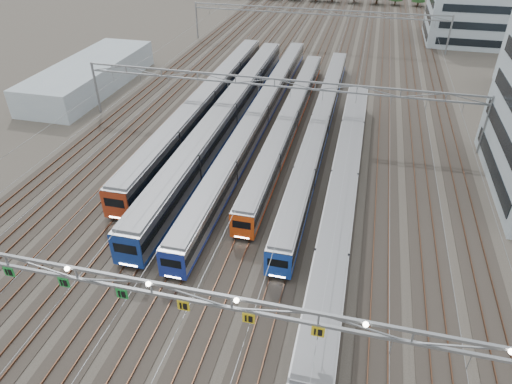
% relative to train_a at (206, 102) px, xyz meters
% --- Properties ---
extents(ground, '(400.00, 400.00, 0.00)m').
position_rel_train_a_xyz_m(ground, '(11.25, -42.84, -2.23)').
color(ground, '#47423A').
rests_on(ground, ground).
extents(track_bed, '(54.00, 260.00, 5.42)m').
position_rel_train_a_xyz_m(track_bed, '(11.25, 57.16, -0.74)').
color(track_bed, '#2D2823').
rests_on(track_bed, ground).
extents(train_a, '(3.04, 57.46, 3.96)m').
position_rel_train_a_xyz_m(train_a, '(0.00, 0.00, 0.00)').
color(train_a, black).
rests_on(train_a, ground).
extents(train_b, '(3.10, 62.20, 4.05)m').
position_rel_train_a_xyz_m(train_b, '(4.50, -3.96, 0.04)').
color(train_b, black).
rests_on(train_b, ground).
extents(train_c, '(2.62, 66.33, 3.41)m').
position_rel_train_a_xyz_m(train_c, '(9.00, -2.29, -0.28)').
color(train_c, black).
rests_on(train_c, ground).
extents(train_d, '(2.53, 51.88, 3.28)m').
position_rel_train_a_xyz_m(train_d, '(13.50, -2.69, -0.34)').
color(train_d, black).
rests_on(train_d, ground).
extents(train_e, '(2.53, 59.58, 3.29)m').
position_rel_train_a_xyz_m(train_e, '(18.00, -3.34, -0.34)').
color(train_e, black).
rests_on(train_e, ground).
extents(train_f, '(2.99, 53.77, 3.90)m').
position_rel_train_a_xyz_m(train_f, '(22.50, -18.97, -0.03)').
color(train_f, black).
rests_on(train_f, ground).
extents(gantry_near, '(56.36, 0.61, 8.08)m').
position_rel_train_a_xyz_m(gantry_near, '(11.20, -42.96, 4.85)').
color(gantry_near, gray).
rests_on(gantry_near, ground).
extents(gantry_mid, '(56.36, 0.36, 8.00)m').
position_rel_train_a_xyz_m(gantry_mid, '(11.25, -2.84, 4.15)').
color(gantry_mid, gray).
rests_on(gantry_mid, ground).
extents(gantry_far, '(56.36, 0.36, 8.00)m').
position_rel_train_a_xyz_m(gantry_far, '(11.25, 42.16, 4.15)').
color(gantry_far, gray).
rests_on(gantry_far, ground).
extents(depot_bldg_north, '(22.00, 18.00, 13.71)m').
position_rel_train_a_xyz_m(depot_bldg_north, '(46.59, 54.67, 4.62)').
color(depot_bldg_north, '#A8BBC9').
rests_on(depot_bldg_north, ground).
extents(west_shed, '(10.00, 30.00, 4.47)m').
position_rel_train_a_xyz_m(west_shed, '(-23.73, 6.52, 0.00)').
color(west_shed, '#A8BBC9').
rests_on(west_shed, ground).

